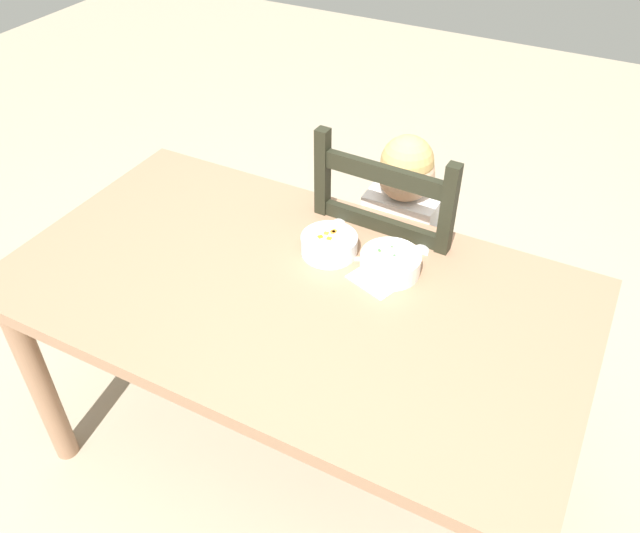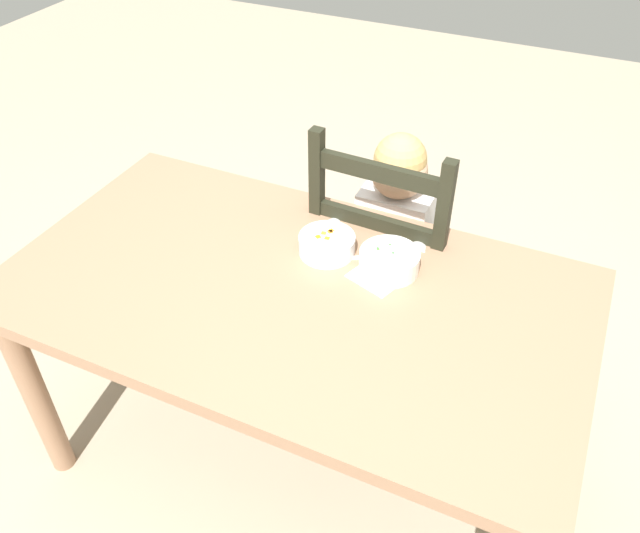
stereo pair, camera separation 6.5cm
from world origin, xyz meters
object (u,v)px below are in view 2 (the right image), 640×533
at_px(child_figure, 391,233).
at_px(bowl_of_peas, 389,261).
at_px(dining_chair, 387,272).
at_px(dining_table, 293,315).
at_px(bowl_of_carrots, 327,244).
at_px(spoon, 338,258).

xyz_separation_m(child_figure, bowl_of_peas, (0.09, -0.29, 0.13)).
distance_m(dining_chair, bowl_of_peas, 0.43).
bearing_deg(dining_table, child_figure, 76.51).
distance_m(dining_chair, bowl_of_carrots, 0.42).
relative_size(dining_table, spoon, 11.56).
xyz_separation_m(child_figure, spoon, (-0.05, -0.31, 0.11)).
xyz_separation_m(dining_chair, bowl_of_peas, (0.09, -0.30, 0.29)).
height_order(dining_table, bowl_of_peas, bowl_of_peas).
bearing_deg(bowl_of_carrots, dining_table, -97.09).
xyz_separation_m(dining_table, child_figure, (0.11, 0.46, -0.01)).
height_order(dining_chair, bowl_of_peas, dining_chair).
xyz_separation_m(dining_table, bowl_of_peas, (0.20, 0.17, 0.13)).
relative_size(child_figure, spoon, 7.32).
xyz_separation_m(dining_table, dining_chair, (0.11, 0.47, -0.17)).
relative_size(child_figure, bowl_of_peas, 5.99).
relative_size(bowl_of_peas, bowl_of_carrots, 1.03).
height_order(bowl_of_peas, spoon, bowl_of_peas).
xyz_separation_m(dining_chair, spoon, (-0.05, -0.31, 0.27)).
distance_m(child_figure, bowl_of_carrots, 0.33).
xyz_separation_m(child_figure, bowl_of_carrots, (-0.09, -0.29, 0.13)).
xyz_separation_m(dining_table, bowl_of_carrots, (0.02, 0.17, 0.13)).
bearing_deg(child_figure, bowl_of_carrots, -107.10).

